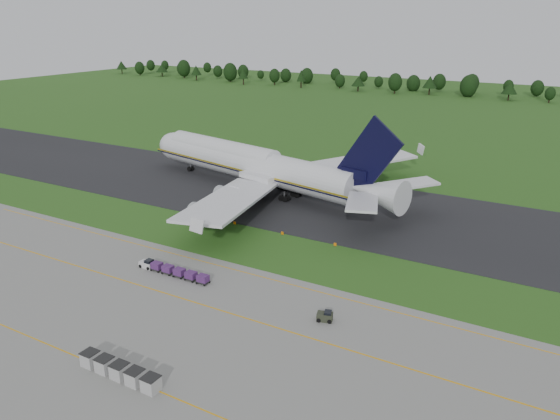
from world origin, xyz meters
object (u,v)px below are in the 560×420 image
Objects in this scene: aircraft at (256,165)px; edge_markers at (282,233)px; uld_row at (120,371)px; baggage_train at (172,270)px; utility_cart at (325,317)px.

edge_markers is at bearing -48.19° from aircraft.
uld_row is 0.50× the size of edge_markers.
baggage_train is 25.02m from edge_markers.
aircraft reaches higher than uld_row.
aircraft is 3.42× the size of edge_markers.
aircraft is at bearing 130.89° from utility_cart.
baggage_train is (13.11, -46.35, -5.38)m from aircraft.
edge_markers is (-5.58, 47.83, -0.70)m from uld_row.
aircraft is 5.60× the size of baggage_train.
baggage_train is 5.75× the size of utility_cart.
utility_cart is 32.20m from edge_markers.
aircraft is 6.79× the size of uld_row.
aircraft reaches higher than utility_cart.
edge_markers is (-20.71, 24.65, -0.36)m from utility_cart.
baggage_train is at bearing 117.55° from uld_row.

